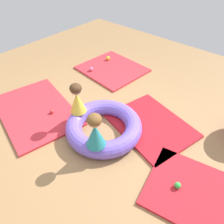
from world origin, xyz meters
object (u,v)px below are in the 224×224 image
at_px(inflatable_cushion, 104,126).
at_px(play_ball_green, 178,185).
at_px(child_in_yellow, 77,98).
at_px(child_in_teal, 95,131).
at_px(play_ball_yellow, 108,58).
at_px(play_ball_red, 52,112).
at_px(play_ball_pink, 91,69).

relative_size(inflatable_cushion, play_ball_green, 14.70).
height_order(child_in_yellow, play_ball_green, child_in_yellow).
height_order(inflatable_cushion, play_ball_green, inflatable_cushion).
height_order(inflatable_cushion, child_in_teal, child_in_teal).
xyz_separation_m(play_ball_yellow, play_ball_green, (2.94, -1.94, -0.01)).
distance_m(play_ball_yellow, play_ball_red, 2.21).
distance_m(child_in_teal, play_ball_red, 1.31).
distance_m(play_ball_yellow, play_ball_pink, 0.65).
distance_m(inflatable_cushion, play_ball_red, 1.03).
xyz_separation_m(play_ball_yellow, play_ball_pink, (0.06, -0.64, -0.00)).
bearing_deg(play_ball_yellow, play_ball_pink, -84.58).
relative_size(play_ball_yellow, play_ball_pink, 1.06).
height_order(child_in_yellow, child_in_teal, child_in_teal).
height_order(inflatable_cushion, play_ball_yellow, inflatable_cushion).
xyz_separation_m(play_ball_yellow, play_ball_red, (0.58, -2.13, -0.01)).
bearing_deg(inflatable_cushion, play_ball_yellow, 130.52).
height_order(child_in_teal, play_ball_green, child_in_teal).
height_order(child_in_teal, play_ball_yellow, child_in_teal).
bearing_deg(child_in_yellow, play_ball_pink, -158.26).
bearing_deg(play_ball_red, play_ball_pink, 109.36).
xyz_separation_m(inflatable_cushion, child_in_teal, (0.24, -0.41, 0.39)).
bearing_deg(child_in_teal, play_ball_green, -100.22).
bearing_deg(play_ball_red, play_ball_yellow, 105.31).
bearing_deg(play_ball_green, child_in_yellow, 179.67).
bearing_deg(inflatable_cushion, child_in_teal, -59.34).
relative_size(inflatable_cushion, play_ball_pink, 13.69).
relative_size(child_in_teal, play_ball_yellow, 5.69).
height_order(child_in_teal, play_ball_pink, child_in_teal).
bearing_deg(play_ball_red, play_ball_green, 4.54).
bearing_deg(child_in_yellow, play_ball_green, 72.51).
bearing_deg(play_ball_yellow, child_in_teal, -51.10).
relative_size(child_in_yellow, play_ball_green, 6.26).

